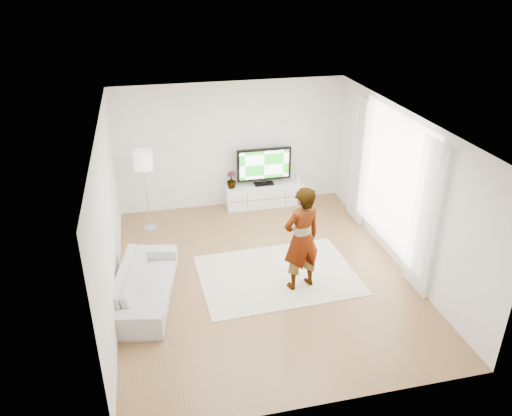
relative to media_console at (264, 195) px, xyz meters
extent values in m
plane|color=#A07948|center=(-0.69, -2.76, -0.25)|extent=(6.00, 6.00, 0.00)
plane|color=white|center=(-0.69, -2.76, 2.55)|extent=(6.00, 6.00, 0.00)
cube|color=white|center=(-3.19, -2.76, 1.15)|extent=(0.02, 6.00, 2.80)
cube|color=white|center=(1.81, -2.76, 1.15)|extent=(0.02, 6.00, 2.80)
cube|color=white|center=(-0.69, 0.24, 1.15)|extent=(5.00, 0.02, 2.80)
cube|color=white|center=(-0.69, -5.76, 1.15)|extent=(5.00, 0.02, 2.80)
cube|color=white|center=(1.79, -2.46, 1.20)|extent=(0.01, 2.60, 2.50)
cube|color=white|center=(1.71, -3.76, 1.10)|extent=(0.04, 0.70, 2.60)
cube|color=white|center=(1.71, -1.16, 1.10)|extent=(0.04, 0.70, 2.60)
cube|color=white|center=(0.00, 0.00, 0.00)|extent=(1.76, 0.49, 0.49)
cube|color=black|center=(0.00, -0.25, 0.00)|extent=(1.71, 0.00, 0.01)
cube|color=black|center=(-0.44, -0.25, 0.00)|extent=(0.01, 0.00, 0.44)
cube|color=black|center=(0.44, -0.25, 0.00)|extent=(0.01, 0.00, 0.44)
cube|color=black|center=(0.00, 0.03, 0.26)|extent=(0.44, 0.24, 0.02)
cube|color=black|center=(0.00, 0.03, 0.31)|extent=(0.09, 0.05, 0.09)
cube|color=black|center=(0.00, 0.03, 0.73)|extent=(1.23, 0.07, 0.74)
cube|color=#1DA019|center=(0.00, -0.01, 0.73)|extent=(1.12, 0.01, 0.64)
cube|color=white|center=(0.77, 0.00, 0.35)|extent=(0.08, 0.16, 0.21)
cube|color=#4CB2FF|center=(0.77, -0.08, 0.37)|extent=(0.01, 0.00, 0.12)
imported|color=#3F7238|center=(-0.75, 0.00, 0.44)|extent=(0.26, 0.26, 0.38)
cube|color=beige|center=(-0.45, -2.86, -0.24)|extent=(2.80, 2.06, 0.01)
imported|color=#334772|center=(-0.17, -3.25, 0.69)|extent=(0.76, 0.60, 1.84)
imported|color=beige|center=(-2.74, -3.05, 0.06)|extent=(1.20, 2.21, 0.61)
cylinder|color=silver|center=(-2.59, -0.57, -0.24)|extent=(0.29, 0.29, 0.02)
cylinder|color=silver|center=(-2.59, -0.57, 0.43)|extent=(0.04, 0.04, 1.31)
cylinder|color=white|center=(-2.59, -0.57, 1.27)|extent=(0.38, 0.38, 0.37)
camera|label=1|loc=(-2.48, -10.00, 4.78)|focal=35.00mm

